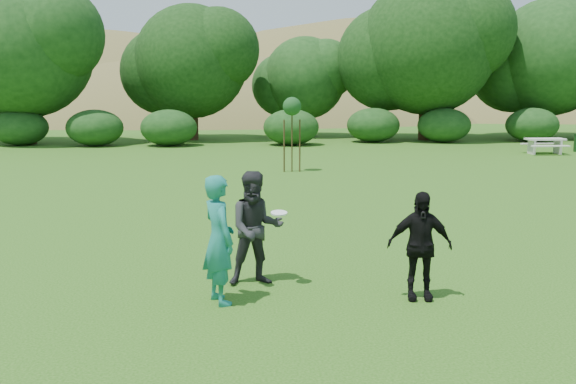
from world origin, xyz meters
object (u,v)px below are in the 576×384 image
at_px(sapling, 292,108).
at_px(player_black, 420,246).
at_px(player_teal, 219,240).
at_px(picnic_table, 545,143).
at_px(player_grey, 256,228).

bearing_deg(sapling, player_black, -86.66).
bearing_deg(sapling, player_teal, -98.51).
bearing_deg(picnic_table, player_black, -119.98).
height_order(player_teal, sapling, sapling).
distance_m(player_grey, player_black, 2.68).
xyz_separation_m(player_grey, sapling, (1.65, 13.98, 1.46)).
height_order(player_teal, player_black, player_teal).
relative_size(player_grey, sapling, 0.67).
bearing_deg(sapling, picnic_table, 23.47).
bearing_deg(picnic_table, sapling, -156.53).
relative_size(player_black, sapling, 0.60).
xyz_separation_m(player_grey, player_black, (2.52, -0.93, -0.10)).
bearing_deg(player_grey, picnic_table, 45.87).
height_order(player_black, sapling, sapling).
distance_m(sapling, picnic_table, 13.91).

